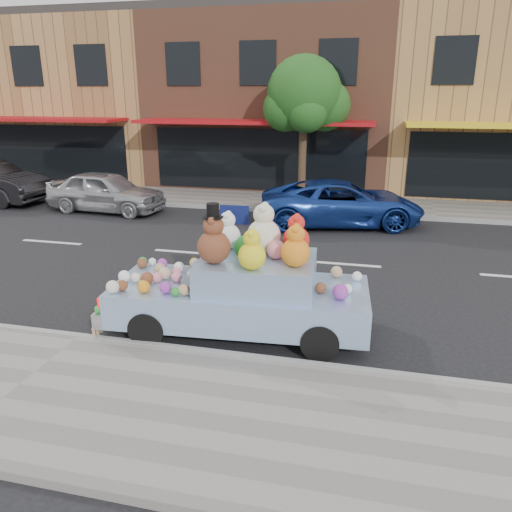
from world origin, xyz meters
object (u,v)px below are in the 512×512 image
(street_tree, at_px, (305,100))
(car_blue, at_px, (342,203))
(car_silver, at_px, (106,192))
(art_car, at_px, (242,287))

(street_tree, relative_size, car_blue, 1.05)
(car_silver, distance_m, art_car, 10.38)
(street_tree, relative_size, art_car, 1.14)
(car_blue, height_order, art_car, art_car)
(car_blue, bearing_deg, street_tree, 18.52)
(car_silver, height_order, art_car, art_car)
(car_blue, bearing_deg, art_car, 159.57)
(car_silver, xyz_separation_m, car_blue, (8.05, 0.06, -0.01))
(street_tree, distance_m, car_blue, 4.37)
(car_silver, xyz_separation_m, art_car, (6.93, -7.74, 0.11))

